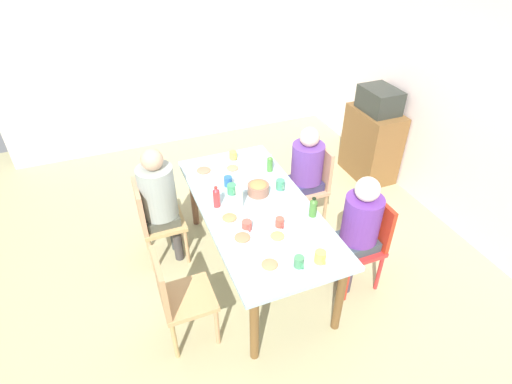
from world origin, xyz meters
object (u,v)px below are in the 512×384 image
object	(u,v)px
plate_5	(242,239)
person_3	(159,196)
cup_7	(299,262)
chair_0	(312,181)
plate_4	(230,219)
cup_4	(280,223)
plate_0	(233,169)
cup_0	(233,155)
plate_1	(270,266)
cup_6	(320,257)
plate_3	(204,171)
chair_2	(177,295)
person_0	(306,167)
person_1	(360,224)
chair_3	(153,219)
bowl_0	(258,188)
cup_2	(228,181)
plate_2	(277,237)
side_cabinet	(371,144)
bottle_3	(313,207)
chair_1	(365,239)
bottle_2	(270,164)
cup_5	(247,225)
cup_3	(280,185)
microwave	(380,100)
dining_table	(256,213)
bottle_0	(216,197)
cup_1	(232,189)
bottle_1	(239,196)

from	to	relation	value
plate_5	person_3	bearing A→B (deg)	-150.06
cup_7	chair_0	bearing A→B (deg)	147.15
plate_4	cup_4	size ratio (longest dim) A/B	2.10
plate_0	cup_0	world-z (taller)	cup_0
plate_1	cup_6	size ratio (longest dim) A/B	1.86
person_3	plate_3	distance (m)	0.52
chair_2	plate_5	xyz separation A→B (m)	(-0.12, 0.58, 0.28)
person_0	plate_5	size ratio (longest dim) A/B	4.95
plate_1	cup_7	bearing A→B (deg)	70.20
person_1	cup_4	size ratio (longest dim) A/B	11.02
plate_4	plate_5	bearing A→B (deg)	3.13
chair_0	chair_3	world-z (taller)	same
plate_5	bowl_0	xyz separation A→B (m)	(-0.53, 0.35, 0.04)
cup_0	cup_2	bearing A→B (deg)	-24.81
plate_2	side_cabinet	bearing A→B (deg)	126.70
bottle_3	chair_1	bearing A→B (deg)	67.34
cup_0	bottle_2	bearing A→B (deg)	36.68
plate_5	cup_5	bearing A→B (deg)	144.05
cup_3	microwave	distance (m)	1.91
plate_0	chair_0	bearing A→B (deg)	81.20
cup_4	cup_7	distance (m)	0.46
microwave	plate_5	bearing A→B (deg)	-58.17
dining_table	person_0	bearing A→B (deg)	122.97
plate_2	microwave	xyz separation A→B (m)	(-1.48, 1.99, 0.25)
plate_4	bottle_0	world-z (taller)	bottle_0
person_0	person_3	xyz separation A→B (m)	(0.00, -1.52, 0.04)
microwave	cup_6	bearing A→B (deg)	-44.44
plate_5	bottle_0	world-z (taller)	bottle_0
plate_2	cup_7	distance (m)	0.34
cup_1	side_cabinet	bearing A→B (deg)	110.05
chair_1	person_3	xyz separation A→B (m)	(-0.98, -1.61, 0.24)
cup_4	cup_6	xyz separation A→B (m)	(0.48, 0.11, 0.01)
cup_1	bowl_0	bearing A→B (deg)	68.20
cup_4	bottle_0	distance (m)	0.60
plate_5	bottle_2	size ratio (longest dim) A/B	1.28
plate_4	cup_5	size ratio (longest dim) A/B	1.90
person_0	cup_5	xyz separation A→B (m)	(0.75, -0.94, 0.11)
person_3	bottle_1	xyz separation A→B (m)	(0.45, 0.62, 0.14)
plate_1	cup_1	size ratio (longest dim) A/B	1.91
plate_5	cup_5	xyz separation A→B (m)	(-0.11, 0.08, 0.02)
person_1	side_cabinet	size ratio (longest dim) A/B	1.31
plate_1	microwave	distance (m)	2.79
chair_2	cup_4	world-z (taller)	chair_2
chair_0	chair_1	distance (m)	0.98
cup_6	bottle_0	bearing A→B (deg)	-151.39
bottle_3	cup_5	bearing A→B (deg)	-94.49
person_3	cup_2	xyz separation A→B (m)	(0.11, 0.63, 0.07)
chair_2	person_3	bearing A→B (deg)	174.84
plate_4	bowl_0	xyz separation A→B (m)	(-0.26, 0.37, 0.04)
plate_1	cup_0	distance (m)	1.56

